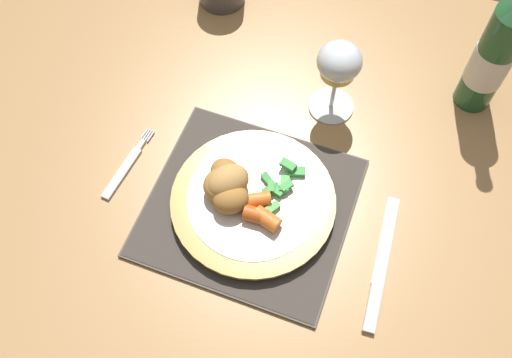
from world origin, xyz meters
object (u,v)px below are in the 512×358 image
(dinner_plate, at_px, (253,202))
(fork, at_px, (125,168))
(dining_table, at_px, (244,180))
(bottle, at_px, (495,54))
(wine_glass, at_px, (339,66))
(table_knife, at_px, (379,274))

(dinner_plate, distance_m, fork, 0.21)
(dining_table, height_order, bottle, bottle)
(bottle, bearing_deg, wine_glass, -155.52)
(dinner_plate, relative_size, bottle, 0.81)
(dinner_plate, height_order, table_knife, dinner_plate)
(dining_table, distance_m, dinner_plate, 0.13)
(dining_table, relative_size, dinner_plate, 5.72)
(dinner_plate, bearing_deg, dining_table, 120.29)
(dinner_plate, distance_m, table_knife, 0.21)
(bottle, bearing_deg, dining_table, -143.21)
(fork, bearing_deg, wine_glass, 40.40)
(dining_table, xyz_separation_m, fork, (-0.17, -0.09, 0.08))
(fork, bearing_deg, bottle, 33.98)
(fork, relative_size, bottle, 0.45)
(table_knife, relative_size, wine_glass, 1.48)
(dining_table, distance_m, bottle, 0.45)
(wine_glass, bearing_deg, dinner_plate, -104.39)
(fork, relative_size, wine_glass, 0.96)
(fork, distance_m, table_knife, 0.42)
(dinner_plate, relative_size, wine_glass, 1.71)
(wine_glass, bearing_deg, dining_table, -126.23)
(dining_table, xyz_separation_m, wine_glass, (0.10, 0.14, 0.19))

